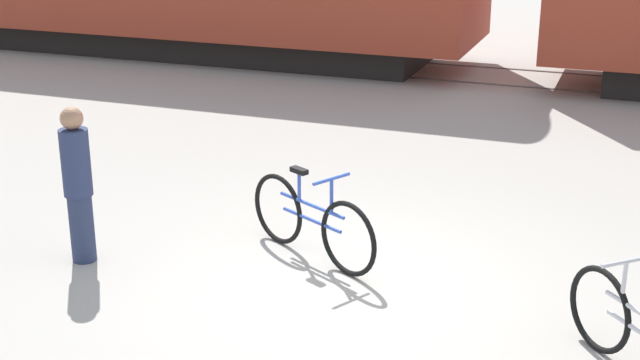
% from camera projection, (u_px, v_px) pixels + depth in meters
% --- Properties ---
extents(ground_plane, '(80.00, 80.00, 0.00)m').
position_uv_depth(ground_plane, '(345.00, 285.00, 8.35)').
color(ground_plane, '#A8A399').
extents(rail_near, '(40.03, 0.07, 0.01)m').
position_uv_depth(rail_near, '(502.00, 85.00, 16.08)').
color(rail_near, '#4C4238').
rests_on(rail_near, ground_plane).
extents(rail_far, '(40.03, 0.07, 0.01)m').
position_uv_depth(rail_far, '(515.00, 69.00, 17.35)').
color(rail_far, '#4C4238').
rests_on(rail_far, ground_plane).
extents(bicycle_blue, '(1.62, 0.88, 0.93)m').
position_uv_depth(bicycle_blue, '(312.00, 221.00, 8.81)').
color(bicycle_blue, black).
rests_on(bicycle_blue, ground_plane).
extents(person_in_navy, '(0.28, 0.28, 1.58)m').
position_uv_depth(person_in_navy, '(78.00, 184.00, 8.63)').
color(person_in_navy, '#283351').
rests_on(person_in_navy, ground_plane).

